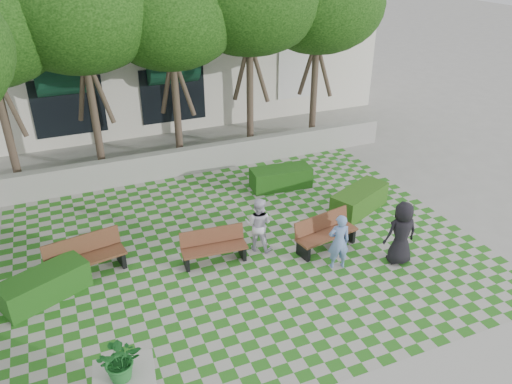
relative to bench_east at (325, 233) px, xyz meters
name	(u,v)px	position (x,y,z in m)	size (l,w,h in m)	color
ground	(261,272)	(-1.99, -0.35, -0.44)	(90.00, 90.00, 0.00)	gray
lawn	(246,250)	(-1.99, 0.65, -0.43)	(12.00, 12.00, 0.00)	#2B721E
retaining_wall	(190,160)	(-1.99, 5.85, 0.01)	(15.00, 0.36, 0.90)	#9E9B93
bench_east	(325,233)	(0.00, 0.00, 0.00)	(1.81, 0.88, 0.91)	brown
bench_mid	(214,247)	(-2.89, 0.54, -0.02)	(1.68, 0.67, 0.86)	brown
bench_west	(86,257)	(-5.92, 1.24, 0.03)	(1.92, 0.92, 0.97)	#56311D
hedge_east	(359,200)	(1.93, 1.34, -0.09)	(1.98, 0.79, 0.69)	#244E14
hedge_midright	(281,178)	(0.41, 3.61, -0.10)	(1.94, 0.78, 0.68)	#1A4913
hedge_west	(45,285)	(-6.89, 0.65, -0.10)	(1.92, 0.77, 0.67)	#194913
person_blue	(339,242)	(-0.15, -0.89, 0.31)	(0.54, 0.36, 1.49)	#6F8DCB
person_dark	(401,233)	(1.39, -1.28, 0.40)	(0.82, 0.54, 1.68)	black
person_white	(258,224)	(-1.65, 0.60, 0.31)	(0.73, 0.57, 1.50)	white
tree_row	(119,22)	(-3.85, 5.60, 4.74)	(17.70, 13.40, 7.41)	#47382B
building	(160,51)	(-1.06, 13.72, 2.08)	(18.00, 8.92, 5.15)	silver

